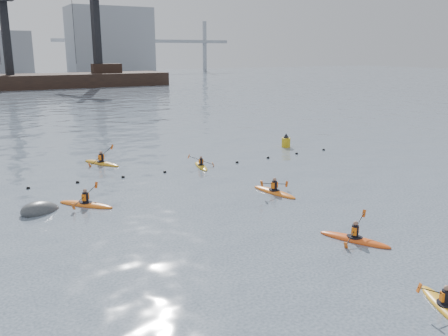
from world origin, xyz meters
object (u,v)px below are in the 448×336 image
Objects in this scene: kayaker_1 at (445,306)px; kayaker_2 at (86,204)px; mooring_buoy at (41,212)px; kayaker_0 at (355,239)px; nav_buoy at (286,142)px; kayaker_4 at (274,191)px; kayaker_3 at (201,166)px; kayaker_5 at (102,163)px.

kayaker_2 is at bearing 140.19° from kayaker_1.
kayaker_1 is 1.29× the size of mooring_buoy.
nav_buoy is at bearing 36.21° from kayaker_0.
nav_buoy is (9.12, 11.08, 0.32)m from kayaker_4.
kayaker_0 is 16.01m from kayaker_3.
kayaker_1 is 13.94m from kayaker_4.
kayaker_1 is 21.87m from kayaker_3.
kayaker_4 is at bearing 56.38° from kayaker_0.
nav_buoy reaches higher than kayaker_0.
kayaker_0 is 16.28m from mooring_buoy.
kayaker_1 is 26.71m from kayaker_5.
kayaker_1 is 19.85m from mooring_buoy.
mooring_buoy is at bearing 134.50° from kayaker_2.
kayaker_3 is at bearing -63.73° from kayaker_5.
nav_buoy reaches higher than kayaker_3.
kayaker_2 is at bearing -3.98° from mooring_buoy.
kayaker_0 is 0.95× the size of kayaker_4.
kayaker_3 is 0.85× the size of kayaker_4.
kayaker_0 is 0.93× the size of kayaker_5.
kayaker_5 is (-5.93, 20.57, 0.01)m from kayaker_0.
kayaker_0 reaches higher than kayaker_2.
kayaker_2 is (-7.81, 16.87, 0.01)m from kayaker_1.
kayaker_1 is at bearing 68.08° from kayaker_4.
nav_buoy reaches higher than mooring_buoy.
mooring_buoy is (-12.92, 3.36, -0.10)m from kayaker_4.
kayaker_3 reaches higher than kayaker_4.
kayaker_2 is 0.87× the size of kayaker_4.
kayaker_3 is 1.30× the size of mooring_buoy.
kayaker_5 is (3.48, 9.48, 0.01)m from kayaker_2.
kayaker_3 is 7.69m from kayaker_5.
kayaker_1 is at bearing -108.02° from kayaker_5.
kayaker_3 is at bearing 21.58° from mooring_buoy.
kayaker_5 is 16.27m from nav_buoy.
kayaker_2 is 2.38m from mooring_buoy.
mooring_buoy is at bearing 146.21° from kayaker_1.
kayaker_0 reaches higher than mooring_buoy.
kayaker_2 is at bearing -158.14° from nav_buoy.
kayaker_1 is 0.85× the size of kayaker_4.
mooring_buoy is at bearing 110.93° from kayaker_0.
kayaker_2 is 1.02× the size of kayaker_3.
kayaker_4 is at bearing -71.42° from kayaker_3.
kayaker_4 reaches higher than kayaker_1.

